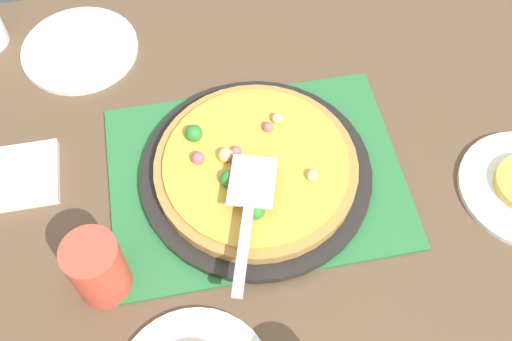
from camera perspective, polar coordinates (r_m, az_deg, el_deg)
name	(u,v)px	position (r m, az deg, el deg)	size (l,w,h in m)	color
ground_plane	(256,318)	(1.67, 0.00, -14.02)	(8.00, 8.00, 0.00)	#3D4247
dining_table	(256,208)	(1.08, 0.00, -3.61)	(1.40, 1.00, 0.75)	brown
placemat	(256,176)	(0.98, 0.00, -0.52)	(0.48, 0.36, 0.01)	#2D753D
pizza_pan	(256,173)	(0.97, 0.00, -0.22)	(0.38, 0.38, 0.01)	black
pizza	(255,166)	(0.96, -0.09, 0.42)	(0.33, 0.33, 0.05)	#B78442
plate_side	(80,49)	(1.20, -16.57, 11.10)	(0.22, 0.22, 0.01)	white
cup_near	(98,268)	(0.87, -14.98, -9.09)	(0.08, 0.08, 0.12)	#E04C38
pizza_server	(249,209)	(0.88, -0.71, -3.71)	(0.11, 0.23, 0.01)	silver
napkin_stack	(22,176)	(1.05, -21.62, -0.49)	(0.12, 0.12, 0.02)	white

